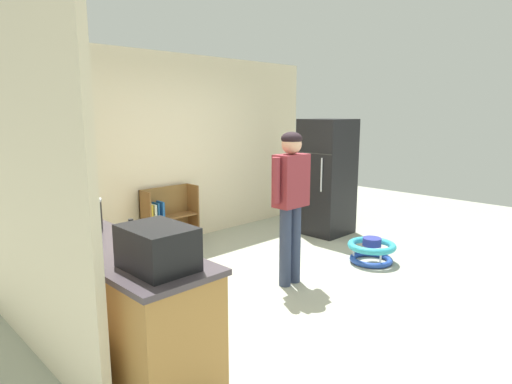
# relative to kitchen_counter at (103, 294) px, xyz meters

# --- Properties ---
(ground_plane) EXTENTS (12.00, 12.00, 0.00)m
(ground_plane) POSITION_rel_kitchen_counter_xyz_m (2.20, -0.25, -0.45)
(ground_plane) COLOR #A7AB97
(ground_plane) RESTS_ON ground
(back_wall) EXTENTS (5.20, 0.06, 2.70)m
(back_wall) POSITION_rel_kitchen_counter_xyz_m (2.20, 2.08, 0.90)
(back_wall) COLOR beige
(back_wall) RESTS_ON ground
(left_side_wall) EXTENTS (0.06, 2.99, 2.70)m
(left_side_wall) POSITION_rel_kitchen_counter_xyz_m (-0.43, 0.56, 0.90)
(left_side_wall) COLOR beige
(left_side_wall) RESTS_ON ground
(kitchen_counter) EXTENTS (0.65, 2.42, 0.90)m
(kitchen_counter) POSITION_rel_kitchen_counter_xyz_m (0.00, 0.00, 0.00)
(kitchen_counter) COLOR #B6803F
(kitchen_counter) RESTS_ON ground
(refrigerator) EXTENTS (0.73, 0.68, 1.78)m
(refrigerator) POSITION_rel_kitchen_counter_xyz_m (4.04, 0.77, 0.44)
(refrigerator) COLOR black
(refrigerator) RESTS_ON ground
(bookshelf) EXTENTS (0.80, 0.28, 0.85)m
(bookshelf) POSITION_rel_kitchen_counter_xyz_m (1.84, 1.91, -0.07)
(bookshelf) COLOR brown
(bookshelf) RESTS_ON ground
(standing_person) EXTENTS (0.57, 0.23, 1.68)m
(standing_person) POSITION_rel_kitchen_counter_xyz_m (2.07, -0.20, 0.57)
(standing_person) COLOR #303B59
(standing_person) RESTS_ON ground
(baby_walker) EXTENTS (0.60, 0.60, 0.32)m
(baby_walker) POSITION_rel_kitchen_counter_xyz_m (3.33, -0.47, -0.29)
(baby_walker) COLOR #274BB1
(baby_walker) RESTS_ON ground
(microwave) EXTENTS (0.37, 0.48, 0.28)m
(microwave) POSITION_rel_kitchen_counter_xyz_m (-0.01, -0.87, 0.59)
(microwave) COLOR black
(microwave) RESTS_ON kitchen_counter
(crock_pot) EXTENTS (0.30, 0.30, 0.29)m
(crock_pot) POSITION_rel_kitchen_counter_xyz_m (0.05, 0.38, 0.58)
(crock_pot) COLOR black
(crock_pot) RESTS_ON kitchen_counter
(banana_bunch) EXTENTS (0.15, 0.16, 0.04)m
(banana_bunch) POSITION_rel_kitchen_counter_xyz_m (0.01, 0.72, 0.48)
(banana_bunch) COLOR yellow
(banana_bunch) RESTS_ON kitchen_counter
(ketchup_bottle) EXTENTS (0.07, 0.07, 0.25)m
(ketchup_bottle) POSITION_rel_kitchen_counter_xyz_m (0.03, -0.46, 0.55)
(ketchup_bottle) COLOR red
(ketchup_bottle) RESTS_ON kitchen_counter
(green_glass_bottle) EXTENTS (0.07, 0.07, 0.25)m
(green_glass_bottle) POSITION_rel_kitchen_counter_xyz_m (0.17, 0.62, 0.55)
(green_glass_bottle) COLOR #33753D
(green_glass_bottle) RESTS_ON kitchen_counter
(green_cup) EXTENTS (0.08, 0.08, 0.09)m
(green_cup) POSITION_rel_kitchen_counter_xyz_m (0.21, -0.29, 0.50)
(green_cup) COLOR #2B9352
(green_cup) RESTS_ON kitchen_counter
(yellow_cup) EXTENTS (0.08, 0.08, 0.09)m
(yellow_cup) POSITION_rel_kitchen_counter_xyz_m (0.23, 1.02, 0.50)
(yellow_cup) COLOR yellow
(yellow_cup) RESTS_ON kitchen_counter
(blue_cup) EXTENTS (0.08, 0.08, 0.09)m
(blue_cup) POSITION_rel_kitchen_counter_xyz_m (0.19, -0.03, 0.50)
(blue_cup) COLOR blue
(blue_cup) RESTS_ON kitchen_counter
(red_cup) EXTENTS (0.08, 0.08, 0.09)m
(red_cup) POSITION_rel_kitchen_counter_xyz_m (-0.08, 1.11, 0.50)
(red_cup) COLOR red
(red_cup) RESTS_ON kitchen_counter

